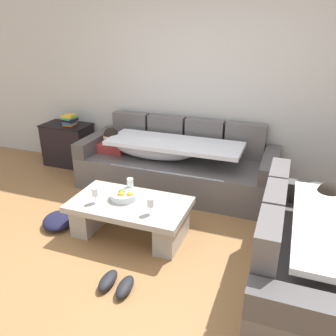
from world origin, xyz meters
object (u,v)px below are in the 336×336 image
at_px(coffee_table, 130,214).
at_px(book_stack_on_cabinet, 70,120).
at_px(couch_along_wall, 173,165).
at_px(wine_glass_near_left, 95,192).
at_px(wine_glass_near_right, 150,203).
at_px(crumpled_garment, 58,221).
at_px(wine_glass_far_back, 130,183).
at_px(side_cabinet, 68,144).
at_px(fruit_bowl, 124,195).
at_px(pair_of_shoes, 116,284).
at_px(couch_near_window, 315,258).

relative_size(coffee_table, book_stack_on_cabinet, 5.35).
bearing_deg(couch_along_wall, wine_glass_near_left, -104.99).
bearing_deg(wine_glass_near_right, crumpled_garment, 179.61).
bearing_deg(wine_glass_near_right, wine_glass_far_back, 138.39).
bearing_deg(side_cabinet, fruit_bowl, -39.57).
height_order(fruit_bowl, crumpled_garment, fruit_bowl).
relative_size(pair_of_shoes, crumpled_garment, 0.76).
bearing_deg(side_cabinet, coffee_table, -39.12).
bearing_deg(couch_along_wall, couch_near_window, -40.14).
height_order(couch_along_wall, fruit_bowl, couch_along_wall).
xyz_separation_m(couch_along_wall, book_stack_on_cabinet, (-1.72, 0.22, 0.39)).
bearing_deg(side_cabinet, book_stack_on_cabinet, -1.30).
height_order(wine_glass_far_back, pair_of_shoes, wine_glass_far_back).
bearing_deg(couch_along_wall, wine_glass_far_back, -97.06).
bearing_deg(side_cabinet, wine_glass_near_right, -37.42).
xyz_separation_m(wine_glass_near_left, book_stack_on_cabinet, (-1.37, 1.55, 0.22)).
relative_size(wine_glass_near_right, book_stack_on_cabinet, 0.74).
bearing_deg(wine_glass_far_back, wine_glass_near_left, -125.78).
distance_m(fruit_bowl, side_cabinet, 2.17).
relative_size(wine_glass_near_left, wine_glass_far_back, 1.00).
distance_m(wine_glass_near_left, wine_glass_far_back, 0.40).
distance_m(couch_along_wall, crumpled_garment, 1.61).
distance_m(fruit_bowl, wine_glass_near_left, 0.30).
xyz_separation_m(couch_along_wall, coffee_table, (-0.04, -1.20, -0.09)).
xyz_separation_m(fruit_bowl, wine_glass_far_back, (-0.00, 0.15, 0.08)).
relative_size(couch_near_window, crumpled_garment, 4.49).
distance_m(wine_glass_near_left, book_stack_on_cabinet, 2.08).
distance_m(couch_along_wall, pair_of_shoes, 2.00).
bearing_deg(fruit_bowl, wine_glass_near_left, -143.79).
distance_m(wine_glass_near_right, side_cabinet, 2.58).
bearing_deg(side_cabinet, wine_glass_far_back, -36.41).
xyz_separation_m(coffee_table, crumpled_garment, (-0.82, -0.13, -0.18)).
relative_size(couch_along_wall, wine_glass_near_left, 15.24).
bearing_deg(wine_glass_near_left, coffee_table, 22.55).
height_order(wine_glass_far_back, crumpled_garment, wine_glass_far_back).
distance_m(fruit_bowl, crumpled_garment, 0.84).
height_order(book_stack_on_cabinet, crumpled_garment, book_stack_on_cabinet).
bearing_deg(side_cabinet, pair_of_shoes, -47.72).
distance_m(couch_near_window, wine_glass_far_back, 1.89).
relative_size(couch_along_wall, fruit_bowl, 9.03).
xyz_separation_m(couch_near_window, wine_glass_far_back, (-1.83, 0.43, 0.16)).
xyz_separation_m(couch_near_window, wine_glass_near_right, (-1.46, 0.10, 0.16)).
bearing_deg(pair_of_shoes, couch_near_window, 19.29).
relative_size(couch_along_wall, crumpled_garment, 6.32).
xyz_separation_m(wine_glass_far_back, book_stack_on_cabinet, (-1.60, 1.23, 0.22)).
height_order(coffee_table, side_cabinet, side_cabinet).
relative_size(wine_glass_near_right, side_cabinet, 0.23).
relative_size(wine_glass_near_right, wine_glass_far_back, 1.00).
bearing_deg(book_stack_on_cabinet, side_cabinet, 178.70).
height_order(wine_glass_near_right, crumpled_garment, wine_glass_near_right).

